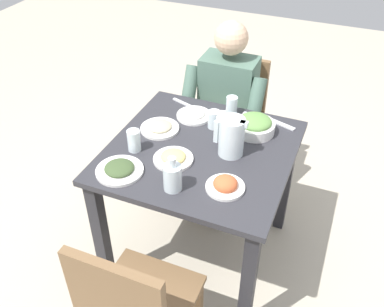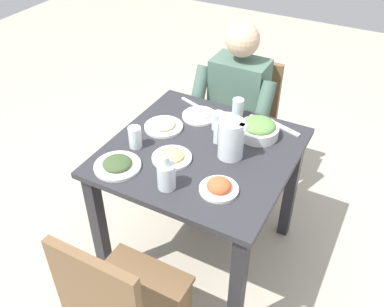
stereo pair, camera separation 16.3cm
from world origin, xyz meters
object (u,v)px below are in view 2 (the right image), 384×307
Objects in this scene: diner_near at (232,114)px; water_pitcher at (231,139)px; water_glass_near_left at (135,137)px; water_glass_by_pitcher at (226,128)px; plate_fries at (172,156)px; water_glass_far_left at (218,121)px; dining_table at (201,170)px; water_glass_near_right at (238,108)px; chair_far at (118,302)px; plate_dolmas at (117,165)px; plate_yoghurt at (200,115)px; salad_bowl at (258,129)px; chair_near at (243,119)px; plate_rice_curry at (219,187)px; plate_beans at (164,126)px; oil_carafe at (166,177)px.

water_pitcher is (-0.21, 0.51, 0.22)m from diner_near.
water_glass_near_left is (0.43, 0.15, -0.04)m from water_pitcher.
diner_near is 0.45m from water_glass_by_pitcher.
water_glass_far_left is at bearing -103.32° from plate_fries.
water_glass_near_right reaches higher than dining_table.
chair_far is 3.97× the size of plate_dolmas.
plate_fries is 0.39m from plate_yoghurt.
water_glass_near_left is at bearing 19.16° from water_pitcher.
salad_bowl is 0.16m from water_glass_by_pitcher.
water_glass_by_pitcher is at bearing -56.90° from water_pitcher.
salad_bowl is (-0.20, -0.24, 0.17)m from dining_table.
diner_near reaches higher than plate_yoghurt.
chair_near is 0.95m from water_glass_near_left.
plate_rice_curry is (-0.27, 0.96, 0.29)m from chair_near.
salad_bowl is at bearing 131.99° from diner_near.
water_glass_far_left is at bearing -117.99° from plate_dolmas.
water_glass_by_pitcher reaches higher than plate_rice_curry.
plate_beans is at bearing 68.34° from diner_near.
chair_far is at bearing 98.69° from plate_yoghurt.
plate_dolmas is (0.20, 0.83, 0.14)m from diner_near.
salad_bowl is at bearing -131.21° from plate_dolmas.
plate_rice_curry is (-0.45, 0.30, 0.01)m from plate_beans.
plate_yoghurt is 1.13× the size of oil_carafe.
chair_near is (0.07, -0.74, -0.13)m from dining_table.
plate_beans is at bearing 43.65° from water_glass_near_right.
water_pitcher is at bearing -76.53° from plate_rice_curry.
water_glass_by_pitcher is at bearing 96.92° from water_glass_near_right.
salad_bowl reaches higher than plate_yoghurt.
water_pitcher reaches higher than plate_dolmas.
diner_near is at bearing -108.31° from water_glass_near_left.
plate_rice_curry is at bearing 105.75° from chair_near.
water_glass_far_left is (-0.08, -0.33, 0.03)m from plate_fries.
oil_carafe is at bearing 178.24° from plate_dolmas.
salad_bowl reaches higher than plate_beans.
water_glass_near_left is (0.49, -0.10, 0.03)m from plate_rice_curry.
dining_table is 0.40m from water_glass_near_right.
salad_bowl reaches higher than dining_table.
plate_beans is (0.40, -0.05, -0.08)m from water_pitcher.
plate_fries is (0.09, 0.13, 0.15)m from dining_table.
water_pitcher is at bearing 130.05° from water_glass_far_left.
plate_beans is 0.46m from oil_carafe.
plate_rice_curry is 1.03× the size of oil_carafe.
water_pitcher reaches higher than salad_bowl.
dining_table is 0.75m from chair_near.
plate_dolmas is 0.72m from water_glass_near_right.
plate_beans is (0.18, 0.66, 0.28)m from chair_near.
dining_table is at bearing 97.59° from diner_near.
chair_far is 7.89× the size of water_glass_near_left.
oil_carafe reaches higher than water_glass_by_pitcher.
plate_yoghurt is (0.05, -0.38, -0.00)m from plate_fries.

